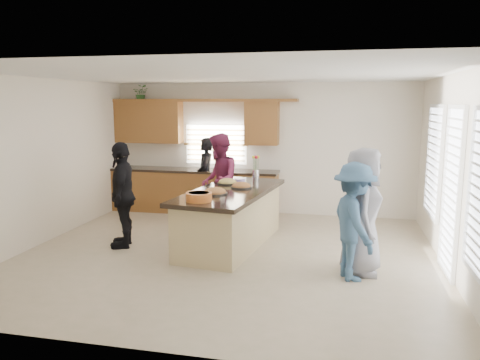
% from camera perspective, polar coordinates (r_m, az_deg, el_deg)
% --- Properties ---
extents(floor, '(6.50, 6.50, 0.00)m').
position_cam_1_polar(floor, '(7.53, -1.53, -9.06)').
color(floor, '#BEA88D').
rests_on(floor, ground).
extents(room_shell, '(6.52, 6.02, 2.81)m').
position_cam_1_polar(room_shell, '(7.16, -1.60, 5.53)').
color(room_shell, silver).
rests_on(room_shell, ground).
extents(back_cabinetry, '(4.08, 0.66, 2.46)m').
position_cam_1_polar(back_cabinetry, '(10.28, -5.79, 1.14)').
color(back_cabinetry, brown).
rests_on(back_cabinetry, ground).
extents(right_wall_glazing, '(0.06, 4.00, 2.25)m').
position_cam_1_polar(right_wall_glazing, '(7.03, 24.51, 0.01)').
color(right_wall_glazing, white).
rests_on(right_wall_glazing, ground).
extents(island, '(1.49, 2.83, 0.95)m').
position_cam_1_polar(island, '(7.90, -1.15, -4.76)').
color(island, '#CDB67F').
rests_on(island, ground).
extents(platter_front, '(0.39, 0.39, 0.16)m').
position_cam_1_polar(platter_front, '(7.44, -3.06, -1.52)').
color(platter_front, black).
rests_on(platter_front, island).
extents(platter_mid, '(0.36, 0.36, 0.15)m').
position_cam_1_polar(platter_mid, '(7.96, 0.16, -0.77)').
color(platter_mid, black).
rests_on(platter_mid, island).
extents(platter_back, '(0.36, 0.36, 0.15)m').
position_cam_1_polar(platter_back, '(8.35, -1.54, -0.30)').
color(platter_back, black).
rests_on(platter_back, island).
extents(salad_bowl, '(0.39, 0.39, 0.13)m').
position_cam_1_polar(salad_bowl, '(6.91, -5.04, -2.00)').
color(salad_bowl, orange).
rests_on(salad_bowl, island).
extents(clear_cup, '(0.07, 0.07, 0.09)m').
position_cam_1_polar(clear_cup, '(6.75, -2.13, -2.49)').
color(clear_cup, white).
rests_on(clear_cup, island).
extents(plate_stack, '(0.20, 0.20, 0.05)m').
position_cam_1_polar(plate_stack, '(8.61, -0.05, 0.01)').
color(plate_stack, '#A98BCA').
rests_on(plate_stack, island).
extents(flower_vase, '(0.14, 0.14, 0.44)m').
position_cam_1_polar(flower_vase, '(8.91, 1.92, 1.60)').
color(flower_vase, silver).
rests_on(flower_vase, island).
extents(potted_plant, '(0.37, 0.34, 0.36)m').
position_cam_1_polar(potted_plant, '(10.69, -11.96, 10.28)').
color(potted_plant, '#336528').
rests_on(potted_plant, back_cabinetry).
extents(woman_left_back, '(0.52, 0.67, 1.65)m').
position_cam_1_polar(woman_left_back, '(10.07, -4.22, 0.49)').
color(woman_left_back, black).
rests_on(woman_left_back, ground).
extents(woman_left_mid, '(0.87, 1.02, 1.82)m').
position_cam_1_polar(woman_left_mid, '(8.89, -2.57, -0.14)').
color(woman_left_mid, maroon).
rests_on(woman_left_mid, ground).
extents(woman_left_front, '(0.71, 1.11, 1.76)m').
position_cam_1_polar(woman_left_front, '(7.99, -14.10, -1.75)').
color(woman_left_front, black).
rests_on(woman_left_front, ground).
extents(woman_right_back, '(0.91, 1.18, 1.61)m').
position_cam_1_polar(woman_right_back, '(6.50, 13.73, -4.94)').
color(woman_right_back, '#375979').
rests_on(woman_right_back, ground).
extents(woman_right_front, '(0.58, 0.88, 1.78)m').
position_cam_1_polar(woman_right_front, '(6.73, 14.67, -3.73)').
color(woman_right_front, slate).
rests_on(woman_right_front, ground).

